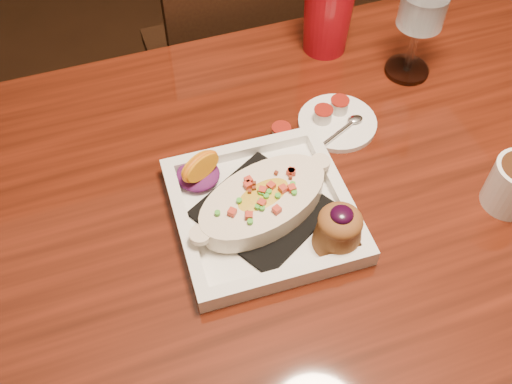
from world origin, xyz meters
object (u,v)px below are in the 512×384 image
object	(u,v)px
plate	(270,208)
goblet	(424,6)
chair_far	(246,65)
saucer	(336,121)
table	(369,235)
red_tumbler	(328,12)

from	to	relation	value
plate	goblet	distance (m)	0.42
chair_far	saucer	distance (m)	0.53
table	goblet	xyz separation A→B (m)	(0.17, 0.24, 0.23)
table	red_tumbler	xyz separation A→B (m)	(0.06, 0.35, 0.17)
chair_far	saucer	world-z (taller)	chair_far
chair_far	red_tumbler	xyz separation A→B (m)	(0.06, -0.28, 0.32)
table	plate	xyz separation A→B (m)	(-0.16, 0.02, 0.12)
goblet	saucer	distance (m)	0.23
plate	table	bearing A→B (deg)	-4.56
chair_far	red_tumbler	distance (m)	0.43
plate	red_tumbler	xyz separation A→B (m)	(0.23, 0.33, 0.05)
table	chair_far	distance (m)	0.65
table	red_tumbler	size ratio (longest dim) A/B	9.86
table	saucer	bearing A→B (deg)	89.45
table	chair_far	bearing A→B (deg)	90.00
plate	goblet	bearing A→B (deg)	35.12
chair_far	saucer	xyz separation A→B (m)	(0.00, -0.47, 0.25)
saucer	red_tumbler	xyz separation A→B (m)	(0.06, 0.19, 0.07)
plate	saucer	xyz separation A→B (m)	(0.17, 0.14, -0.02)
goblet	red_tumbler	world-z (taller)	goblet
plate	red_tumbler	world-z (taller)	red_tumbler
chair_far	goblet	bearing A→B (deg)	114.11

